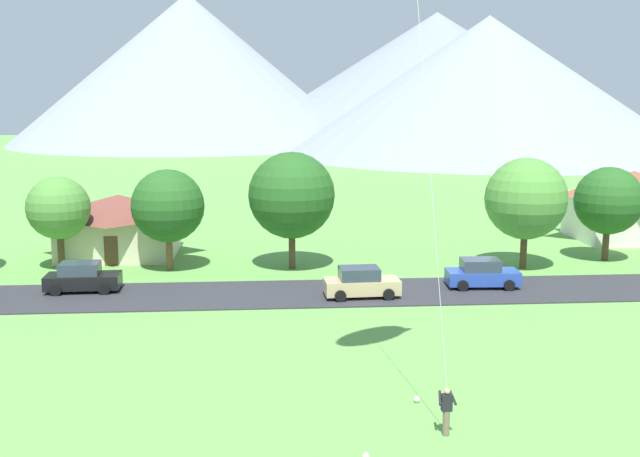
{
  "coord_description": "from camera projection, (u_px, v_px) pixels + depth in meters",
  "views": [
    {
      "loc": [
        -2.82,
        -14.45,
        11.35
      ],
      "look_at": [
        -0.93,
        11.24,
        6.73
      ],
      "focal_mm": 42.41,
      "sensor_mm": 36.0,
      "label": 1
    }
  ],
  "objects": [
    {
      "name": "house_left_center",
      "position": [
        632.0,
        204.0,
        59.09
      ],
      "size": [
        9.23,
        7.24,
        5.41
      ],
      "color": "silver",
      "rests_on": "ground"
    },
    {
      "name": "mountain_central_ridge",
      "position": [
        189.0,
        69.0,
        172.42
      ],
      "size": [
        80.81,
        80.81,
        33.56
      ],
      "primitive_type": "cone",
      "color": "gray",
      "rests_on": "ground"
    },
    {
      "name": "parked_car_black_mid_east",
      "position": [
        82.0,
        278.0,
        43.54
      ],
      "size": [
        4.25,
        2.17,
        1.68
      ],
      "color": "black",
      "rests_on": "road_strip"
    },
    {
      "name": "mountain_west_ridge",
      "position": [
        436.0,
        77.0,
        183.45
      ],
      "size": [
        98.48,
        98.48,
        30.53
      ],
      "primitive_type": "cone",
      "color": "gray",
      "rests_on": "ground"
    },
    {
      "name": "parked_car_blue_mid_west",
      "position": [
        482.0,
        274.0,
        44.48
      ],
      "size": [
        4.28,
        2.23,
        1.68
      ],
      "color": "#2847A8",
      "rests_on": "road_strip"
    },
    {
      "name": "tree_center",
      "position": [
        58.0,
        208.0,
        48.83
      ],
      "size": [
        4.08,
        4.08,
        6.09
      ],
      "color": "#4C3823",
      "rests_on": "ground"
    },
    {
      "name": "tree_near_left",
      "position": [
        292.0,
        195.0,
        48.81
      ],
      "size": [
        5.62,
        5.62,
        7.67
      ],
      "color": "#4C3823",
      "rests_on": "ground"
    },
    {
      "name": "mountain_far_west_ridge",
      "position": [
        487.0,
        86.0,
        140.34
      ],
      "size": [
        75.5,
        75.5,
        25.42
      ],
      "primitive_type": "cone",
      "color": "gray",
      "rests_on": "ground"
    },
    {
      "name": "road_strip",
      "position": [
        315.0,
        293.0,
        43.34
      ],
      "size": [
        160.0,
        6.02,
        0.08
      ],
      "primitive_type": "cube",
      "color": "#2D2D33",
      "rests_on": "ground"
    },
    {
      "name": "house_leftmost",
      "position": [
        119.0,
        224.0,
        53.18
      ],
      "size": [
        8.39,
        6.99,
        4.37
      ],
      "color": "beige",
      "rests_on": "ground"
    },
    {
      "name": "soccer_ball",
      "position": [
        417.0,
        399.0,
        28.12
      ],
      "size": [
        0.24,
        0.24,
        0.24
      ],
      "primitive_type": "sphere",
      "color": "white",
      "rests_on": "ground"
    },
    {
      "name": "tree_right_of_center",
      "position": [
        609.0,
        201.0,
        51.37
      ],
      "size": [
        4.61,
        4.61,
        6.46
      ],
      "color": "#4C3823",
      "rests_on": "ground"
    },
    {
      "name": "tree_near_right",
      "position": [
        526.0,
        199.0,
        48.9
      ],
      "size": [
        5.31,
        5.31,
        7.28
      ],
      "color": "#4C3823",
      "rests_on": "ground"
    },
    {
      "name": "parked_car_tan_west_end",
      "position": [
        361.0,
        283.0,
        42.37
      ],
      "size": [
        4.28,
        2.24,
        1.68
      ],
      "color": "tan",
      "rests_on": "road_strip"
    },
    {
      "name": "tree_far_right",
      "position": [
        168.0,
        206.0,
        48.53
      ],
      "size": [
        4.71,
        4.71,
        6.58
      ],
      "color": "brown",
      "rests_on": "ground"
    }
  ]
}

